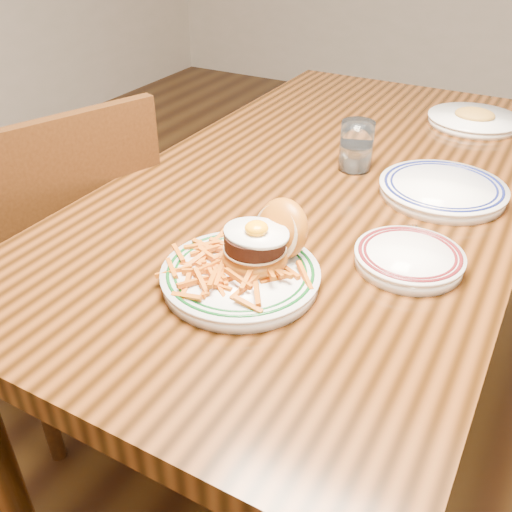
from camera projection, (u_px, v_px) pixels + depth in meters
The scene contains 8 objects.
floor at pixel (313, 407), 1.70m from camera, with size 6.00×6.00×0.00m, color black.
table at pixel (329, 212), 1.34m from camera, with size 0.85×1.60×0.75m.
chair_left at pixel (70, 264), 1.46m from camera, with size 0.54×0.54×0.91m.
main_plate at pixel (248, 263), 0.94m from camera, with size 0.26×0.28×0.13m.
side_plate at pixel (409, 257), 0.98m from camera, with size 0.19×0.20×0.03m.
rear_plate at pixel (443, 189), 1.21m from camera, with size 0.27×0.27×0.03m.
water_glass at pixel (356, 149), 1.31m from camera, with size 0.08×0.08×0.11m.
far_plate at pixel (474, 119), 1.57m from camera, with size 0.25×0.25×0.04m.
Camera 1 is at (0.42, -1.12, 1.30)m, focal length 40.00 mm.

